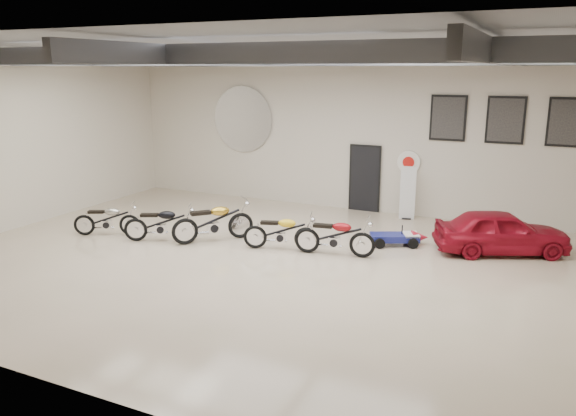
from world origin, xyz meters
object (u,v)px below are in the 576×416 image
at_px(banner_stand, 408,192).
at_px(motorcycle_black, 161,223).
at_px(motorcycle_silver, 107,219).
at_px(go_kart, 400,235).
at_px(motorcycle_gold, 213,221).
at_px(vintage_car, 501,232).
at_px(motorcycle_yellow, 280,231).
at_px(motorcycle_red, 335,235).

bearing_deg(banner_stand, motorcycle_black, -150.14).
relative_size(motorcycle_silver, motorcycle_black, 0.93).
xyz_separation_m(banner_stand, go_kart, (0.47, -2.71, -0.58)).
distance_m(motorcycle_black, motorcycle_gold, 1.41).
xyz_separation_m(go_kart, vintage_car, (2.45, 0.46, 0.28)).
xyz_separation_m(motorcycle_yellow, vintage_car, (5.13, 2.12, 0.07)).
relative_size(go_kart, vintage_car, 0.47).
bearing_deg(motorcycle_red, motorcycle_gold, 175.39).
bearing_deg(go_kart, motorcycle_black, 176.54).
relative_size(motorcycle_silver, go_kart, 1.18).
relative_size(motorcycle_yellow, motorcycle_red, 0.95).
height_order(motorcycle_black, motorcycle_red, motorcycle_red).
bearing_deg(motorcycle_silver, go_kart, -7.43).
height_order(motorcycle_silver, motorcycle_gold, motorcycle_gold).
bearing_deg(go_kart, vintage_car, -14.95).
relative_size(banner_stand, motorcycle_red, 0.87).
height_order(motorcycle_gold, motorcycle_red, motorcycle_gold).
distance_m(motorcycle_black, vintage_car, 8.82).
bearing_deg(banner_stand, motorcycle_red, -113.93).
xyz_separation_m(motorcycle_black, motorcycle_yellow, (3.23, 0.72, -0.01)).
xyz_separation_m(motorcycle_black, vintage_car, (8.36, 2.84, 0.05)).
xyz_separation_m(banner_stand, motorcycle_red, (-0.79, -4.21, -0.35)).
xyz_separation_m(banner_stand, vintage_car, (2.93, -2.25, -0.30)).
xyz_separation_m(motorcycle_black, go_kart, (5.90, 2.38, -0.23)).
bearing_deg(motorcycle_black, motorcycle_gold, -2.37).
relative_size(motorcycle_silver, vintage_car, 0.55).
xyz_separation_m(motorcycle_silver, motorcycle_red, (6.33, 1.09, 0.05)).
relative_size(banner_stand, motorcycle_black, 0.89).
xyz_separation_m(motorcycle_silver, motorcycle_gold, (2.98, 0.79, 0.10)).
bearing_deg(banner_stand, motorcycle_gold, -145.88).
height_order(banner_stand, motorcycle_silver, banner_stand).
xyz_separation_m(motorcycle_black, motorcycle_red, (4.64, 0.88, 0.01)).
bearing_deg(motorcycle_silver, motorcycle_gold, -11.39).
bearing_deg(motorcycle_yellow, banner_stand, 44.74).
height_order(motorcycle_gold, go_kart, motorcycle_gold).
bearing_deg(motorcycle_black, banner_stand, 16.41).
bearing_deg(motorcycle_yellow, go_kart, 13.37).
bearing_deg(vintage_car, motorcycle_silver, 83.11).
distance_m(motorcycle_black, go_kart, 6.37).
height_order(banner_stand, motorcycle_gold, banner_stand).
bearing_deg(motorcycle_yellow, motorcycle_black, 174.09).
xyz_separation_m(banner_stand, motorcycle_black, (-5.43, -5.09, -0.36)).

